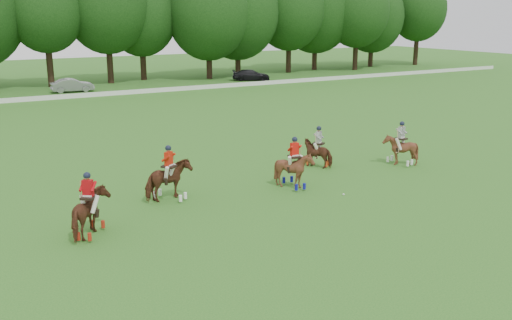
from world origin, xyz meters
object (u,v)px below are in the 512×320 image
car_right (251,75)px  polo_stripe_a (318,152)px  car_mid (72,85)px  polo_red_c (294,169)px  polo_stripe_b (400,149)px  polo_ball (344,194)px  polo_red_a (90,213)px  polo_red_b (169,180)px

car_right → polo_stripe_a: (-16.39, -36.38, 0.12)m
car_mid → polo_red_c: polo_red_c is taller
polo_stripe_b → polo_ball: 6.54m
polo_stripe_b → polo_ball: polo_stripe_b is taller
polo_red_a → polo_red_b: bearing=31.2°
car_mid → polo_stripe_a: 36.67m
polo_red_b → polo_ball: (6.93, -3.22, -0.84)m
polo_red_a → polo_red_b: polo_red_b is taller
car_right → polo_red_c: (-19.60, -38.93, 0.23)m
polo_red_b → polo_stripe_a: bearing=8.9°
polo_red_a → polo_ball: bearing=-4.2°
polo_red_c → polo_ball: 2.57m
polo_stripe_a → polo_red_c: bearing=-141.5°
car_mid → polo_red_c: bearing=-175.1°
polo_red_a → polo_stripe_a: size_ratio=1.11×
polo_red_b → polo_stripe_b: size_ratio=1.03×
polo_stripe_a → polo_red_a: bearing=-163.5°
car_mid → polo_stripe_b: (8.60, -38.29, 0.16)m
polo_red_c → polo_stripe_b: size_ratio=1.02×
car_mid → polo_ball: (2.70, -40.99, -0.65)m
car_mid → car_right: car_mid is taller
car_mid → polo_red_a: size_ratio=1.76×
polo_red_a → polo_red_b: 4.68m
polo_stripe_b → polo_red_c: bearing=-174.9°
polo_red_c → polo_stripe_a: (3.21, 2.55, -0.11)m
car_right → polo_red_b: (-25.25, -37.77, 0.24)m
car_right → polo_stripe_b: size_ratio=1.91×
polo_red_a → polo_stripe_a: bearing=16.5°
polo_stripe_b → polo_ball: size_ratio=26.14×
polo_ball → car_mid: bearing=93.8°
car_right → car_mid: bearing=114.9°
polo_red_a → polo_stripe_b: polo_red_a is taller
polo_stripe_b → polo_ball: (-5.90, -2.70, -0.81)m
car_mid → polo_red_a: (-8.24, -40.20, 0.18)m
polo_red_b → car_mid: bearing=83.6°
polo_ball → polo_stripe_a: bearing=67.3°
polo_red_b → polo_stripe_b: bearing=-2.3°
polo_red_a → polo_ball: 11.00m
polo_stripe_b → polo_red_b: bearing=177.7°
car_right → polo_stripe_a: bearing=-179.3°
car_right → polo_red_b: size_ratio=1.84×
car_mid → car_right: 21.01m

